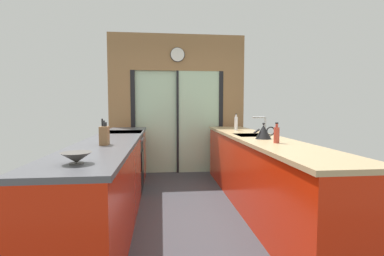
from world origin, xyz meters
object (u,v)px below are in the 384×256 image
Objects in this scene: oven_range at (123,162)px; kettle at (264,132)px; mixing_bowl at (76,158)px; knife_block at (104,135)px; soap_bottle_near at (277,134)px; soap_bottle_far at (236,123)px.

kettle reaches higher than oven_range.
mixing_bowl is 0.78× the size of knife_block.
oven_range is at bearing 146.81° from kettle.
mixing_bowl is at bearing -89.57° from oven_range.
oven_range is 2.22m from kettle.
soap_bottle_near reaches higher than mixing_bowl.
kettle reaches higher than mixing_bowl.
soap_bottle_far reaches higher than knife_block.
soap_bottle_far reaches higher than soap_bottle_near.
soap_bottle_near reaches higher than oven_range.
soap_bottle_far reaches higher than mixing_bowl.
soap_bottle_near is (-0.00, -0.39, 0.01)m from kettle.
knife_block is 1.78m from soap_bottle_near.
knife_block is at bearing -138.15° from soap_bottle_far.
soap_bottle_far is at bearing 2.25° from oven_range.
mixing_bowl is 0.96m from knife_block.
mixing_bowl is at bearing -143.84° from kettle.
soap_bottle_near is (1.78, -0.04, -0.01)m from knife_block.
soap_bottle_near is 0.81× the size of soap_bottle_far.
oven_range is at bearing 90.69° from knife_block.
soap_bottle_near is at bearing -90.00° from soap_bottle_far.
knife_block is 0.98× the size of kettle.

